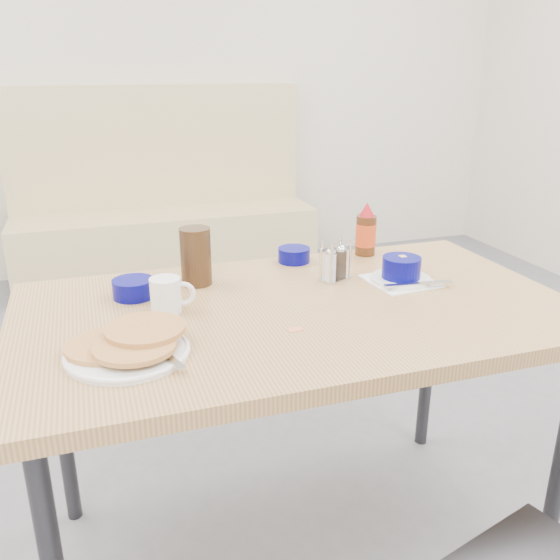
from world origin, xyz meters
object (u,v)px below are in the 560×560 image
object	(u,v)px
grits_setting	(401,271)
condiment_caddy	(336,266)
dining_table	(297,328)
booth_bench	(165,224)
pancake_plate	(128,346)
butter_bowl	(294,255)
amber_tumbler	(196,256)
syrup_bottle	(366,232)
coffee_mug	(167,294)
creamer_bowl	(133,288)

from	to	relation	value
grits_setting	condiment_caddy	xyz separation A→B (m)	(-0.17, 0.08, 0.01)
dining_table	booth_bench	bearing A→B (deg)	90.00
pancake_plate	grits_setting	size ratio (longest dim) A/B	1.23
butter_bowl	amber_tumbler	size ratio (longest dim) A/B	0.62
booth_bench	butter_bowl	world-z (taller)	booth_bench
booth_bench	dining_table	size ratio (longest dim) A/B	1.36
dining_table	syrup_bottle	xyz separation A→B (m)	(0.36, 0.34, 0.14)
pancake_plate	amber_tumbler	distance (m)	0.44
coffee_mug	condiment_caddy	size ratio (longest dim) A/B	0.99
booth_bench	butter_bowl	xyz separation A→B (m)	(0.11, -2.19, 0.43)
condiment_caddy	syrup_bottle	distance (m)	0.26
condiment_caddy	syrup_bottle	size ratio (longest dim) A/B	0.67
booth_bench	syrup_bottle	size ratio (longest dim) A/B	11.13
booth_bench	pancake_plate	size ratio (longest dim) A/B	7.31
grits_setting	creamer_bowl	size ratio (longest dim) A/B	1.94
booth_bench	creamer_bowl	distance (m)	2.41
creamer_bowl	butter_bowl	size ratio (longest dim) A/B	1.10
butter_bowl	pancake_plate	bearing A→B (deg)	-138.46
pancake_plate	creamer_bowl	world-z (taller)	creamer_bowl
coffee_mug	creamer_bowl	size ratio (longest dim) A/B	1.03
pancake_plate	amber_tumbler	bearing A→B (deg)	60.10
coffee_mug	syrup_bottle	bearing A→B (deg)	22.05
syrup_bottle	booth_bench	bearing A→B (deg)	99.23
creamer_bowl	condiment_caddy	distance (m)	0.56
grits_setting	syrup_bottle	size ratio (longest dim) A/B	1.24
creamer_bowl	coffee_mug	bearing A→B (deg)	-60.04
butter_bowl	syrup_bottle	bearing A→B (deg)	0.00
grits_setting	booth_bench	bearing A→B (deg)	97.81
dining_table	coffee_mug	size ratio (longest dim) A/B	12.49
booth_bench	dining_table	bearing A→B (deg)	-90.00
dining_table	syrup_bottle	bearing A→B (deg)	43.64
coffee_mug	amber_tumbler	world-z (taller)	amber_tumbler
booth_bench	syrup_bottle	world-z (taller)	booth_bench
amber_tumbler	creamer_bowl	bearing A→B (deg)	-164.88
booth_bench	amber_tumbler	world-z (taller)	booth_bench
coffee_mug	amber_tumbler	bearing A→B (deg)	58.53
pancake_plate	syrup_bottle	size ratio (longest dim) A/B	1.52
dining_table	syrup_bottle	distance (m)	0.51
amber_tumbler	condiment_caddy	distance (m)	0.39
creamer_bowl	butter_bowl	bearing A→B (deg)	16.45
coffee_mug	condiment_caddy	world-z (taller)	condiment_caddy
pancake_plate	butter_bowl	bearing A→B (deg)	41.54
amber_tumbler	condiment_caddy	world-z (taller)	amber_tumbler
butter_bowl	syrup_bottle	size ratio (longest dim) A/B	0.58
dining_table	syrup_bottle	world-z (taller)	syrup_bottle
booth_bench	creamer_bowl	xyz separation A→B (m)	(-0.39, -2.34, 0.43)
coffee_mug	pancake_plate	bearing A→B (deg)	-118.57
coffee_mug	grits_setting	distance (m)	0.65
dining_table	butter_bowl	distance (m)	0.37
coffee_mug	grits_setting	world-z (taller)	coffee_mug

